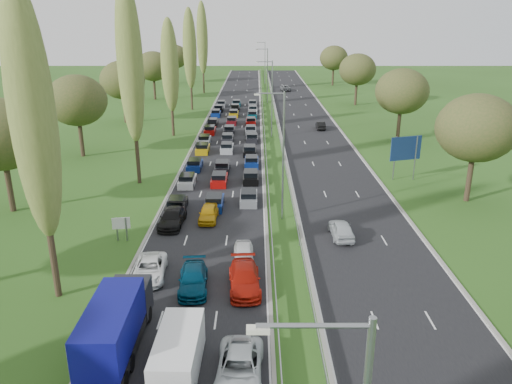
{
  "coord_description": "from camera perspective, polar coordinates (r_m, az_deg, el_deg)",
  "views": [
    {
      "loc": [
        2.07,
        -0.98,
        17.88
      ],
      "look_at": [
        2.01,
        46.39,
        1.5
      ],
      "focal_mm": 35.0,
      "sensor_mm": 36.0,
      "label": 1
    }
  ],
  "objects": [
    {
      "name": "far_carriageway",
      "position": [
        85.86,
        6.25,
        6.94
      ],
      "size": [
        10.5,
        215.0,
        0.04
      ],
      "primitive_type": "cube",
      "color": "black",
      "rests_on": "ground"
    },
    {
      "name": "far_car_1",
      "position": [
        87.38,
        7.39,
        7.57
      ],
      "size": [
        1.44,
        4.02,
        1.32
      ],
      "primitive_type": "imported",
      "rotation": [
        0.0,
        0.0,
        3.13
      ],
      "color": "black",
      "rests_on": "far_carriageway"
    },
    {
      "name": "far_car_0",
      "position": [
        43.81,
        9.73,
        -4.21
      ],
      "size": [
        1.93,
        4.45,
        1.5
      ],
      "primitive_type": "imported",
      "rotation": [
        0.0,
        0.0,
        3.18
      ],
      "color": "silver",
      "rests_on": "far_carriageway"
    },
    {
      "name": "near_car_11",
      "position": [
        35.32,
        -1.32,
        -9.88
      ],
      "size": [
        2.49,
        5.41,
        1.53
      ],
      "primitive_type": "imported",
      "rotation": [
        0.0,
        0.0,
        0.07
      ],
      "color": "#A9170A",
      "rests_on": "near_carriageway"
    },
    {
      "name": "direction_sign",
      "position": [
        60.57,
        16.74,
        4.6
      ],
      "size": [
        3.84,
        1.33,
        5.2
      ],
      "color": "gray",
      "rests_on": "ground"
    },
    {
      "name": "woodland_right",
      "position": [
        71.84,
        18.12,
        9.99
      ],
      "size": [
        8.0,
        153.0,
        11.1
      ],
      "color": "#2D2116",
      "rests_on": "ground"
    },
    {
      "name": "central_reservation",
      "position": [
        85.29,
        1.71,
        7.34
      ],
      "size": [
        2.36,
        215.0,
        0.32
      ],
      "color": "gray",
      "rests_on": "ground"
    },
    {
      "name": "ground",
      "position": [
        82.96,
        1.75,
        6.62
      ],
      "size": [
        260.0,
        260.0,
        0.0
      ],
      "primitive_type": "plane",
      "color": "#2A4D18",
      "rests_on": "ground"
    },
    {
      "name": "woodland_left",
      "position": [
        68.76,
        -20.71,
        9.34
      ],
      "size": [
        8.0,
        166.0,
        11.1
      ],
      "color": "#2D2116",
      "rests_on": "ground"
    },
    {
      "name": "poplar_row",
      "position": [
        70.67,
        -11.36,
        14.26
      ],
      "size": [
        2.8,
        127.8,
        22.44
      ],
      "color": "#2D2116",
      "rests_on": "ground"
    },
    {
      "name": "near_car_12",
      "position": [
        39.11,
        -1.42,
        -7.01
      ],
      "size": [
        1.73,
        3.97,
        1.33
      ],
      "primitive_type": "imported",
      "rotation": [
        0.0,
        0.0,
        0.04
      ],
      "color": "white",
      "rests_on": "near_carriageway"
    },
    {
      "name": "white_van_rear",
      "position": [
        28.21,
        -8.81,
        -17.55
      ],
      "size": [
        2.2,
        5.61,
        2.26
      ],
      "rotation": [
        0.0,
        0.0,
        -0.02
      ],
      "color": "white",
      "rests_on": "near_carriageway"
    },
    {
      "name": "traffic_queue_fill",
      "position": [
        80.51,
        -3.04,
        6.54
      ],
      "size": [
        9.06,
        67.54,
        0.8
      ],
      "color": "black",
      "rests_on": "ground"
    },
    {
      "name": "far_car_2",
      "position": [
        135.76,
        3.37,
        11.8
      ],
      "size": [
        2.81,
        5.54,
        1.5
      ],
      "primitive_type": "imported",
      "rotation": [
        0.0,
        0.0,
        3.2
      ],
      "color": "slate",
      "rests_on": "far_carriageway"
    },
    {
      "name": "near_car_7",
      "position": [
        35.62,
        -7.19,
        -9.87
      ],
      "size": [
        2.35,
        5.03,
        1.42
      ],
      "primitive_type": "imported",
      "rotation": [
        0.0,
        0.0,
        0.07
      ],
      "color": "#053751",
      "rests_on": "near_carriageway"
    },
    {
      "name": "near_car_2",
      "position": [
        37.61,
        -12.06,
        -8.57
      ],
      "size": [
        2.63,
        5.04,
        1.36
      ],
      "primitive_type": "imported",
      "rotation": [
        0.0,
        0.0,
        0.08
      ],
      "color": "white",
      "rests_on": "near_carriageway"
    },
    {
      "name": "near_car_8",
      "position": [
        47.01,
        -5.45,
        -2.42
      ],
      "size": [
        1.76,
        4.18,
        1.41
      ],
      "primitive_type": "imported",
      "rotation": [
        0.0,
        0.0,
        -0.02
      ],
      "color": "#C18D0C",
      "rests_on": "near_carriageway"
    },
    {
      "name": "blue_lorry",
      "position": [
        29.69,
        -15.65,
        -14.36
      ],
      "size": [
        2.35,
        8.46,
        3.57
      ],
      "rotation": [
        0.0,
        0.0,
        0.01
      ],
      "color": "black",
      "rests_on": "near_carriageway"
    },
    {
      "name": "lamp_columns",
      "position": [
        79.9,
        1.84,
        10.51
      ],
      "size": [
        0.18,
        140.18,
        12.0
      ],
      "color": "gray",
      "rests_on": "ground"
    },
    {
      "name": "near_carriageway",
      "position": [
        85.48,
        -2.85,
        6.98
      ],
      "size": [
        10.5,
        215.0,
        0.04
      ],
      "primitive_type": "cube",
      "color": "black",
      "rests_on": "ground"
    },
    {
      "name": "info_sign",
      "position": [
        43.84,
        -15.14,
        -3.74
      ],
      "size": [
        1.49,
        0.36,
        2.1
      ],
      "color": "gray",
      "rests_on": "ground"
    },
    {
      "name": "near_car_10",
      "position": [
        27.49,
        -1.91,
        -19.5
      ],
      "size": [
        2.59,
        5.29,
        1.45
      ],
      "primitive_type": "imported",
      "rotation": [
        0.0,
        0.0,
        -0.04
      ],
      "color": "#B5BCBF",
      "rests_on": "near_carriageway"
    },
    {
      "name": "near_car_3",
      "position": [
        46.34,
        -9.54,
        -2.89
      ],
      "size": [
        2.31,
        5.19,
        1.48
      ],
      "primitive_type": "imported",
      "rotation": [
        0.0,
        0.0,
        -0.05
      ],
      "color": "black",
      "rests_on": "near_carriageway"
    }
  ]
}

